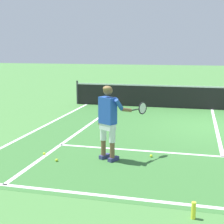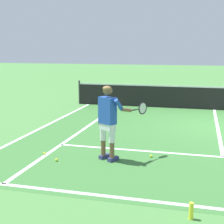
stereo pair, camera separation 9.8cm
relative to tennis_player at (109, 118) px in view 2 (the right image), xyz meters
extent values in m
plane|color=#477F3D|center=(2.57, 4.06, -0.99)|extent=(80.00, 80.00, 0.00)
cube|color=#387033|center=(2.57, 2.69, -0.99)|extent=(10.98, 9.55, 0.00)
cube|color=white|center=(2.57, 0.86, -0.99)|extent=(8.23, 0.10, 0.01)
cube|color=white|center=(2.57, 4.06, -0.99)|extent=(0.10, 6.40, 0.01)
cube|color=white|center=(-1.55, 2.69, -0.99)|extent=(0.10, 9.15, 0.01)
cube|color=white|center=(-2.92, 2.69, -0.99)|extent=(0.10, 9.15, 0.01)
cylinder|color=#333338|center=(-3.37, 7.26, -0.45)|extent=(0.08, 0.08, 1.07)
cube|color=black|center=(2.57, 7.26, -0.53)|extent=(11.84, 0.02, 0.91)
cube|color=white|center=(2.57, 7.26, -0.05)|extent=(11.84, 0.03, 0.06)
cube|color=navy|center=(-0.12, 0.08, -0.94)|extent=(0.23, 0.30, 0.09)
cube|color=navy|center=(0.12, -0.05, -0.94)|extent=(0.23, 0.30, 0.09)
cylinder|color=brown|center=(-0.14, 0.05, -0.72)|extent=(0.11, 0.11, 0.36)
cylinder|color=silver|center=(-0.14, 0.05, -0.33)|extent=(0.14, 0.14, 0.41)
cylinder|color=brown|center=(0.10, -0.09, -0.72)|extent=(0.11, 0.11, 0.36)
cylinder|color=silver|center=(0.10, -0.09, -0.33)|extent=(0.14, 0.14, 0.41)
cube|color=silver|center=(-0.02, -0.02, -0.17)|extent=(0.39, 0.34, 0.20)
cube|color=#234CAD|center=(-0.02, -0.02, 0.17)|extent=(0.44, 0.38, 0.60)
cylinder|color=brown|center=(-0.23, 0.10, 0.12)|extent=(0.09, 0.09, 0.62)
cylinder|color=#234CAD|center=(0.25, -0.07, 0.32)|extent=(0.21, 0.27, 0.29)
cylinder|color=brown|center=(0.39, 0.09, 0.18)|extent=(0.21, 0.29, 0.14)
sphere|color=brown|center=(-0.02, -0.01, 0.62)|extent=(0.21, 0.21, 0.21)
ellipsoid|color=olive|center=(-0.03, -0.03, 0.67)|extent=(0.27, 0.27, 0.12)
cylinder|color=#232326|center=(0.51, 0.28, 0.15)|extent=(0.13, 0.19, 0.03)
cylinder|color=black|center=(0.59, 0.41, 0.15)|extent=(0.07, 0.10, 0.02)
torus|color=black|center=(0.68, 0.57, 0.15)|extent=(0.17, 0.27, 0.30)
cylinder|color=silver|center=(0.68, 0.57, 0.15)|extent=(0.13, 0.22, 0.25)
sphere|color=#CCE02D|center=(-1.12, -0.40, -0.96)|extent=(0.07, 0.07, 0.07)
sphere|color=#CCE02D|center=(-1.60, -0.03, -0.96)|extent=(0.07, 0.07, 0.07)
sphere|color=#CCE02D|center=(0.92, 0.42, -0.96)|extent=(0.07, 0.07, 0.07)
cylinder|color=yellow|center=(1.92, -2.32, -0.86)|extent=(0.07, 0.07, 0.26)
camera|label=1|loc=(1.87, -7.18, 1.55)|focal=54.12mm
camera|label=2|loc=(1.96, -7.15, 1.55)|focal=54.12mm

